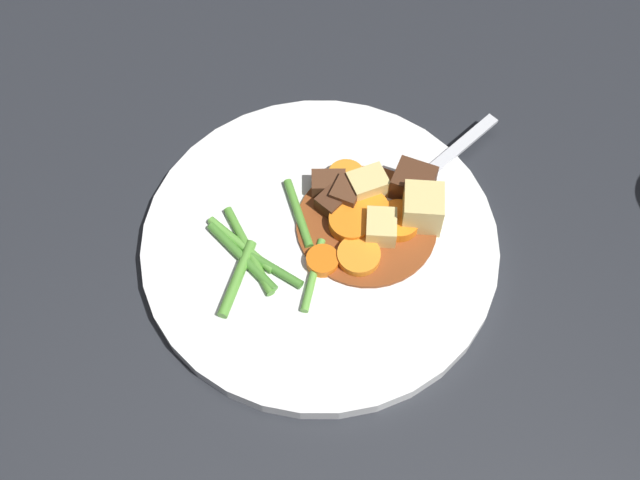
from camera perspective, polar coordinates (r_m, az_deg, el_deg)
The scene contains 24 objects.
ground_plane at distance 0.67m, azimuth 0.00°, elevation -0.59°, with size 3.00×3.00×0.00m, color #26282D.
dinner_plate at distance 0.66m, azimuth 0.00°, elevation -0.30°, with size 0.29×0.29×0.01m, color white.
stew_sauce at distance 0.66m, azimuth 3.23°, elevation 1.06°, with size 0.11×0.11×0.00m, color brown.
carrot_slice_0 at distance 0.66m, azimuth 2.16°, elevation 1.20°, with size 0.04×0.04×0.01m, color orange.
carrot_slice_1 at distance 0.64m, azimuth -0.04°, elevation -1.46°, with size 0.03×0.03×0.01m, color orange.
carrot_slice_2 at distance 0.66m, azimuth 5.42°, elevation 1.27°, with size 0.03×0.03×0.01m, color orange.
carrot_slice_3 at distance 0.68m, azimuth 1.81°, elevation 4.25°, with size 0.03×0.03×0.01m, color orange.
carrot_slice_4 at distance 0.65m, azimuth 2.68°, elevation -1.14°, with size 0.03×0.03×0.01m, color orange.
carrot_slice_5 at distance 0.67m, azimuth 3.35°, elevation 2.05°, with size 0.03×0.03×0.01m, color orange.
potato_chunk_0 at distance 0.65m, azimuth 4.28°, elevation 0.48°, with size 0.03×0.02×0.02m, color #E5CC7A.
potato_chunk_1 at distance 0.66m, azimuth 7.07°, elevation 2.16°, with size 0.03×0.03×0.03m, color #E5CC7A.
potato_chunk_2 at distance 0.67m, azimuth 3.30°, elevation 3.74°, with size 0.03×0.02×0.02m, color #E5CC7A.
meat_chunk_0 at distance 0.67m, azimuth 0.75°, elevation 2.53°, with size 0.02×0.02×0.02m, color #4C2B19.
meat_chunk_1 at distance 0.68m, azimuth 0.60°, elevation 3.87°, with size 0.02×0.03×0.02m, color #56331E.
meat_chunk_2 at distance 0.67m, azimuth 6.44°, elevation 3.87°, with size 0.03×0.03×0.03m, color #4C2B19.
meat_chunk_3 at distance 0.67m, azimuth 1.85°, elevation 3.14°, with size 0.02×0.02×0.02m, color #56331E.
green_bean_0 at distance 0.64m, azimuth -0.47°, elevation -2.42°, with size 0.01×0.01×0.06m, color #66AD42.
green_bean_1 at distance 0.64m, azimuth -5.73°, elevation -2.65°, with size 0.01×0.01×0.07m, color #599E38.
green_bean_2 at distance 0.64m, azimuth -3.20°, elevation -1.99°, with size 0.01×0.01×0.05m, color #4C8E33.
green_bean_3 at distance 0.65m, azimuth -5.40°, elevation -1.17°, with size 0.01×0.01×0.08m, color #4C8E33.
green_bean_4 at distance 0.67m, azimuth -1.51°, elevation 1.85°, with size 0.01×0.01×0.06m, color #599E38.
green_bean_5 at distance 0.65m, azimuth -5.45°, elevation -0.49°, with size 0.01×0.01×0.07m, color #66AD42.
green_bean_6 at distance 0.65m, azimuth -4.93°, elevation -0.71°, with size 0.01×0.01×0.08m, color #599E38.
fork at distance 0.69m, azimuth 6.90°, elevation 4.11°, with size 0.15×0.12×0.00m.
Camera 1 is at (-0.03, -0.33, 0.58)m, focal length 46.47 mm.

